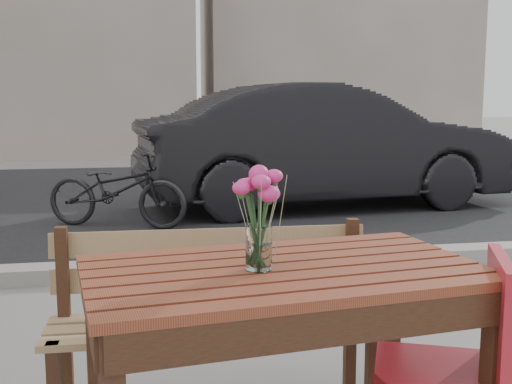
{
  "coord_description": "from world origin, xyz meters",
  "views": [
    {
      "loc": [
        -0.37,
        -1.83,
        1.36
      ],
      "look_at": [
        0.01,
        0.21,
        1.05
      ],
      "focal_mm": 45.0,
      "sensor_mm": 36.0,
      "label": 1
    }
  ],
  "objects_px": {
    "parked_car": "(324,146)",
    "main_table": "(284,305)",
    "main_vase": "(259,205)",
    "red_chair": "(463,358)",
    "bicycle": "(117,189)"
  },
  "relations": [
    {
      "from": "parked_car",
      "to": "main_table",
      "type": "bearing_deg",
      "value": 155.95
    },
    {
      "from": "main_vase",
      "to": "main_table",
      "type": "bearing_deg",
      "value": 13.18
    },
    {
      "from": "red_chair",
      "to": "parked_car",
      "type": "relative_size",
      "value": 0.18
    },
    {
      "from": "main_table",
      "to": "main_vase",
      "type": "distance_m",
      "value": 0.36
    },
    {
      "from": "main_table",
      "to": "bicycle",
      "type": "xyz_separation_m",
      "value": [
        -0.68,
        4.81,
        -0.26
      ]
    },
    {
      "from": "bicycle",
      "to": "main_vase",
      "type": "bearing_deg",
      "value": -149.68
    },
    {
      "from": "red_chair",
      "to": "bicycle",
      "type": "relative_size",
      "value": 0.55
    },
    {
      "from": "main_vase",
      "to": "bicycle",
      "type": "distance_m",
      "value": 4.9
    },
    {
      "from": "main_vase",
      "to": "parked_car",
      "type": "distance_m",
      "value": 6.03
    },
    {
      "from": "main_vase",
      "to": "bicycle",
      "type": "relative_size",
      "value": 0.22
    },
    {
      "from": "main_table",
      "to": "main_vase",
      "type": "relative_size",
      "value": 4.06
    },
    {
      "from": "main_vase",
      "to": "bicycle",
      "type": "xyz_separation_m",
      "value": [
        -0.59,
        4.83,
        -0.61
      ]
    },
    {
      "from": "red_chair",
      "to": "bicycle",
      "type": "distance_m",
      "value": 5.1
    },
    {
      "from": "main_vase",
      "to": "parked_car",
      "type": "xyz_separation_m",
      "value": [
        1.93,
        5.7,
        -0.25
      ]
    },
    {
      "from": "main_table",
      "to": "parked_car",
      "type": "xyz_separation_m",
      "value": [
        1.85,
        5.68,
        0.09
      ]
    }
  ]
}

